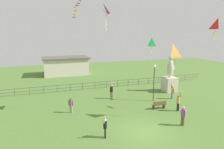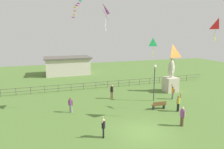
{
  "view_description": "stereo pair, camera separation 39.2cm",
  "coord_description": "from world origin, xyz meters",
  "px_view_note": "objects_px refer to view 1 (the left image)",
  "views": [
    {
      "loc": [
        -7.43,
        -13.24,
        7.77
      ],
      "look_at": [
        -0.37,
        6.86,
        3.44
      ],
      "focal_mm": 32.22,
      "sensor_mm": 36.0,
      "label": 1
    },
    {
      "loc": [
        -7.06,
        -13.37,
        7.77
      ],
      "look_at": [
        -0.37,
        6.86,
        3.44
      ],
      "focal_mm": 32.22,
      "sensor_mm": 36.0,
      "label": 2
    }
  ],
  "objects_px": {
    "lamppost": "(154,75)",
    "person_3": "(183,115)",
    "kite_3": "(103,10)",
    "person_1": "(71,104)",
    "kite_0": "(173,52)",
    "person_0": "(105,127)",
    "kite_2": "(152,43)",
    "person_5": "(172,91)",
    "person_2": "(112,91)",
    "kite_1": "(217,25)",
    "park_bench": "(159,105)",
    "statue_monument": "(170,80)",
    "person_4": "(178,102)"
  },
  "relations": [
    {
      "from": "lamppost",
      "to": "person_3",
      "type": "relative_size",
      "value": 2.5
    },
    {
      "from": "kite_3",
      "to": "person_1",
      "type": "bearing_deg",
      "value": 167.7
    },
    {
      "from": "kite_0",
      "to": "person_3",
      "type": "bearing_deg",
      "value": -89.68
    },
    {
      "from": "person_0",
      "to": "kite_2",
      "type": "xyz_separation_m",
      "value": [
        11.43,
        13.16,
        5.58
      ]
    },
    {
      "from": "person_1",
      "to": "kite_2",
      "type": "bearing_deg",
      "value": 29.05
    },
    {
      "from": "kite_0",
      "to": "kite_2",
      "type": "height_order",
      "value": "kite_2"
    },
    {
      "from": "person_1",
      "to": "person_5",
      "type": "distance_m",
      "value": 12.24
    },
    {
      "from": "person_2",
      "to": "kite_2",
      "type": "relative_size",
      "value": 0.62
    },
    {
      "from": "kite_2",
      "to": "kite_1",
      "type": "bearing_deg",
      "value": -86.88
    },
    {
      "from": "park_bench",
      "to": "person_5",
      "type": "relative_size",
      "value": 0.82
    },
    {
      "from": "person_3",
      "to": "kite_0",
      "type": "distance_m",
      "value": 5.53
    },
    {
      "from": "statue_monument",
      "to": "kite_0",
      "type": "height_order",
      "value": "kite_0"
    },
    {
      "from": "statue_monument",
      "to": "kite_3",
      "type": "distance_m",
      "value": 14.08
    },
    {
      "from": "park_bench",
      "to": "kite_0",
      "type": "height_order",
      "value": "kite_0"
    },
    {
      "from": "park_bench",
      "to": "kite_2",
      "type": "height_order",
      "value": "kite_2"
    },
    {
      "from": "lamppost",
      "to": "person_1",
      "type": "xyz_separation_m",
      "value": [
        -9.71,
        -0.53,
        -2.25
      ]
    },
    {
      "from": "person_2",
      "to": "statue_monument",
      "type": "bearing_deg",
      "value": 3.11
    },
    {
      "from": "park_bench",
      "to": "kite_3",
      "type": "bearing_deg",
      "value": 167.36
    },
    {
      "from": "kite_0",
      "to": "kite_1",
      "type": "xyz_separation_m",
      "value": [
        5.12,
        0.24,
        2.45
      ]
    },
    {
      "from": "person_1",
      "to": "kite_2",
      "type": "relative_size",
      "value": 0.55
    },
    {
      "from": "person_4",
      "to": "kite_2",
      "type": "distance_m",
      "value": 12.15
    },
    {
      "from": "person_0",
      "to": "person_2",
      "type": "relative_size",
      "value": 1.02
    },
    {
      "from": "person_4",
      "to": "person_3",
      "type": "bearing_deg",
      "value": -120.71
    },
    {
      "from": "person_5",
      "to": "person_2",
      "type": "bearing_deg",
      "value": 160.49
    },
    {
      "from": "lamppost",
      "to": "kite_0",
      "type": "distance_m",
      "value": 5.61
    },
    {
      "from": "lamppost",
      "to": "person_4",
      "type": "xyz_separation_m",
      "value": [
        0.69,
        -3.68,
        -2.15
      ]
    },
    {
      "from": "person_5",
      "to": "person_4",
      "type": "bearing_deg",
      "value": -117.33
    },
    {
      "from": "person_0",
      "to": "kite_2",
      "type": "relative_size",
      "value": 0.63
    },
    {
      "from": "kite_0",
      "to": "kite_2",
      "type": "relative_size",
      "value": 1.05
    },
    {
      "from": "kite_0",
      "to": "person_1",
      "type": "bearing_deg",
      "value": 154.75
    },
    {
      "from": "person_2",
      "to": "kite_0",
      "type": "height_order",
      "value": "kite_0"
    },
    {
      "from": "person_0",
      "to": "person_2",
      "type": "bearing_deg",
      "value": 67.85
    },
    {
      "from": "person_1",
      "to": "kite_3",
      "type": "relative_size",
      "value": 0.64
    },
    {
      "from": "person_4",
      "to": "person_0",
      "type": "bearing_deg",
      "value": -162.77
    },
    {
      "from": "person_3",
      "to": "person_4",
      "type": "relative_size",
      "value": 0.87
    },
    {
      "from": "person_1",
      "to": "kite_3",
      "type": "xyz_separation_m",
      "value": [
        3.24,
        -0.71,
        9.01
      ]
    },
    {
      "from": "kite_2",
      "to": "kite_3",
      "type": "distance_m",
      "value": 13.23
    },
    {
      "from": "kite_3",
      "to": "statue_monument",
      "type": "bearing_deg",
      "value": 20.76
    },
    {
      "from": "kite_1",
      "to": "person_5",
      "type": "bearing_deg",
      "value": 110.22
    },
    {
      "from": "person_1",
      "to": "lamppost",
      "type": "bearing_deg",
      "value": 3.14
    },
    {
      "from": "kite_2",
      "to": "person_2",
      "type": "bearing_deg",
      "value": -150.48
    },
    {
      "from": "lamppost",
      "to": "person_2",
      "type": "xyz_separation_m",
      "value": [
        -4.42,
        2.32,
        -2.14
      ]
    },
    {
      "from": "person_2",
      "to": "kite_3",
      "type": "bearing_deg",
      "value": -119.92
    },
    {
      "from": "park_bench",
      "to": "kite_0",
      "type": "distance_m",
      "value": 6.08
    },
    {
      "from": "statue_monument",
      "to": "kite_1",
      "type": "bearing_deg",
      "value": -90.51
    },
    {
      "from": "statue_monument",
      "to": "kite_0",
      "type": "relative_size",
      "value": 1.64
    },
    {
      "from": "park_bench",
      "to": "person_4",
      "type": "distance_m",
      "value": 1.97
    },
    {
      "from": "person_0",
      "to": "kite_0",
      "type": "bearing_deg",
      "value": 14.18
    },
    {
      "from": "person_1",
      "to": "person_3",
      "type": "bearing_deg",
      "value": -34.88
    },
    {
      "from": "lamppost",
      "to": "kite_1",
      "type": "xyz_separation_m",
      "value": [
        4.09,
        -4.38,
        5.46
      ]
    }
  ]
}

